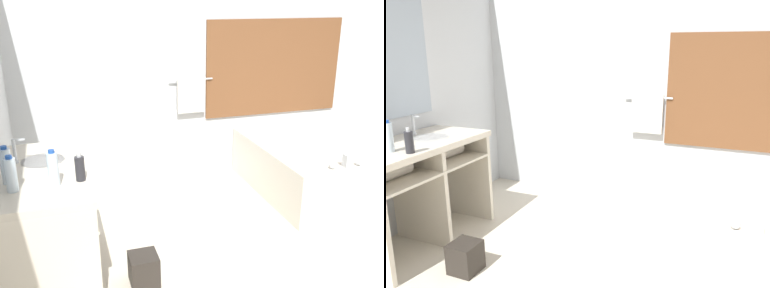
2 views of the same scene
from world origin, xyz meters
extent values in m
plane|color=beige|center=(0.00, 0.00, 0.00)|extent=(16.00, 16.00, 0.00)
cube|color=silver|center=(0.00, 2.23, 1.35)|extent=(7.40, 0.06, 2.70)
cube|color=brown|center=(0.74, 2.19, 1.23)|extent=(1.70, 0.02, 1.10)
cylinder|color=silver|center=(-0.30, 2.16, 1.15)|extent=(0.50, 0.02, 0.02)
cube|color=silver|center=(-0.30, 2.15, 0.98)|extent=(0.32, 0.04, 0.40)
cube|color=beige|center=(-1.87, 0.58, 0.87)|extent=(0.65, 1.21, 0.05)
cube|color=beige|center=(-1.87, 0.58, 0.67)|extent=(0.61, 1.15, 0.02)
cylinder|color=white|center=(-1.87, 0.76, 0.84)|extent=(0.30, 0.30, 0.12)
cube|color=beige|center=(-1.87, -0.01, 0.42)|extent=(0.60, 0.04, 0.85)
cube|color=beige|center=(-1.87, 0.58, 0.42)|extent=(0.60, 0.04, 0.85)
cube|color=beige|center=(-1.87, 1.16, 0.42)|extent=(0.60, 0.04, 0.85)
cylinder|color=silver|center=(-1.82, 0.27, 0.75)|extent=(0.13, 0.33, 0.13)
cylinder|color=silver|center=(-1.82, 0.88, 0.75)|extent=(0.13, 0.33, 0.13)
cylinder|color=silver|center=(-2.04, 0.76, 0.91)|extent=(0.04, 0.04, 0.02)
cylinder|color=silver|center=(-2.04, 0.76, 1.00)|extent=(0.02, 0.02, 0.16)
cube|color=silver|center=(-2.00, 0.76, 1.07)|extent=(0.07, 0.01, 0.01)
cube|color=silver|center=(0.74, 1.41, 0.27)|extent=(0.99, 1.55, 0.53)
ellipsoid|color=white|center=(0.74, 1.41, 0.38)|extent=(0.71, 1.12, 0.30)
cube|color=silver|center=(0.74, 0.74, 0.59)|extent=(0.04, 0.07, 0.12)
sphere|color=silver|center=(0.60, 0.74, 0.56)|extent=(0.06, 0.06, 0.06)
sphere|color=silver|center=(0.88, 0.74, 0.56)|extent=(0.06, 0.06, 0.06)
cylinder|color=silver|center=(-1.79, 0.28, 1.01)|extent=(0.07, 0.07, 0.22)
cylinder|color=#1E4CA8|center=(-1.79, 0.28, 1.13)|extent=(0.04, 0.04, 0.02)
cylinder|color=silver|center=(-2.03, 0.27, 1.00)|extent=(0.07, 0.07, 0.21)
cylinder|color=#1E4CA8|center=(-2.03, 0.27, 1.12)|extent=(0.04, 0.04, 0.02)
cylinder|color=silver|center=(-2.07, 0.41, 1.01)|extent=(0.07, 0.07, 0.23)
cylinder|color=#1E4CA8|center=(-2.07, 0.41, 1.14)|extent=(0.04, 0.04, 0.02)
cylinder|color=#28282D|center=(-1.63, 0.31, 0.98)|extent=(0.06, 0.06, 0.16)
cylinder|color=silver|center=(-1.63, 0.31, 1.07)|extent=(0.03, 0.03, 0.03)
cube|color=#2D2823|center=(-1.24, 0.35, 0.12)|extent=(0.21, 0.21, 0.23)
camera|label=1|loc=(-1.72, -2.30, 2.01)|focal=40.00mm
camera|label=2|loc=(0.51, -1.63, 1.65)|focal=35.00mm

